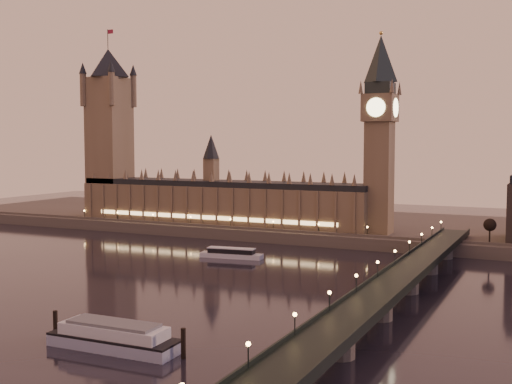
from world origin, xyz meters
TOP-DOWN VIEW (x-y plane):
  - ground at (0.00, 0.00)m, footprint 700.00×700.00m
  - far_embankment at (30.00, 165.00)m, footprint 560.00×130.00m
  - palace_of_westminster at (-40.12, 120.99)m, footprint 180.00×26.62m
  - victoria_tower at (-120.00, 121.00)m, footprint 31.68×31.68m
  - big_ben at (53.99, 120.99)m, footprint 17.68×17.68m
  - westminster_bridge at (91.61, 0.00)m, footprint 13.20×260.00m
  - bare_tree_0 at (110.70, 109.00)m, footprint 5.95×5.95m
  - cruise_boat_a at (2.91, 53.63)m, footprint 30.02×10.27m
  - moored_barge at (37.39, -75.96)m, footprint 41.35×10.96m

SIDE VIEW (x-z plane):
  - ground at x=0.00m, z-range 0.00..0.00m
  - cruise_boat_a at x=2.91m, z-range -0.28..4.43m
  - far_embankment at x=30.00m, z-range 0.00..6.00m
  - moored_barge at x=37.39m, z-range -0.59..6.99m
  - westminster_bridge at x=91.61m, z-range -2.13..13.17m
  - bare_tree_0 at x=110.70m, z-range 8.98..21.08m
  - palace_of_westminster at x=-40.12m, z-range -4.29..47.71m
  - big_ben at x=53.99m, z-range 11.95..115.95m
  - victoria_tower at x=-120.00m, z-range 6.79..124.79m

